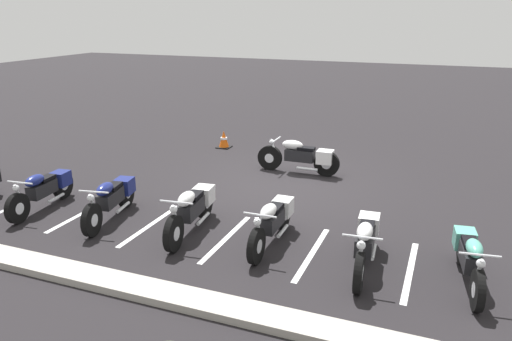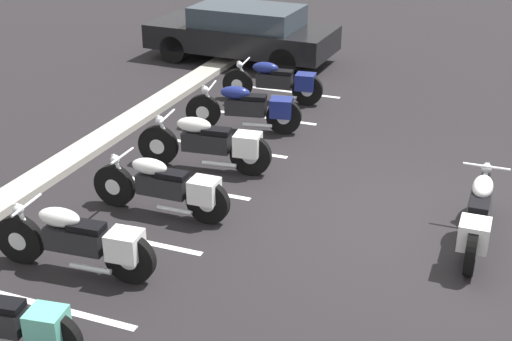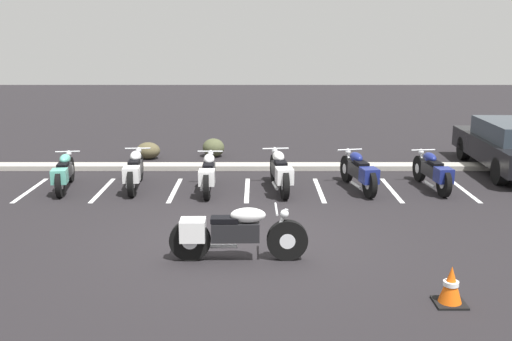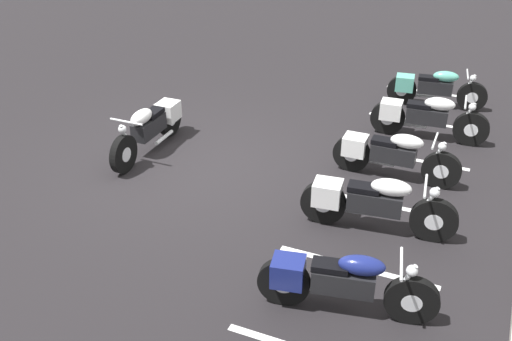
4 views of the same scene
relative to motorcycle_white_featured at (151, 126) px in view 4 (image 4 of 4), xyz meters
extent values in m
plane|color=black|center=(0.25, 0.88, -0.45)|extent=(60.00, 60.00, 0.00)
cylinder|color=black|center=(0.86, 0.01, -0.13)|extent=(0.64, 0.12, 0.64)
cylinder|color=silver|center=(0.86, 0.01, -0.13)|extent=(0.24, 0.12, 0.24)
cylinder|color=black|center=(-0.64, -0.01, -0.13)|extent=(0.64, 0.12, 0.64)
cylinder|color=silver|center=(-0.64, -0.01, -0.13)|extent=(0.24, 0.12, 0.24)
cube|color=black|center=(0.06, 0.00, 0.02)|extent=(0.74, 0.28, 0.29)
ellipsoid|color=white|center=(0.26, 0.00, 0.28)|extent=(0.55, 0.26, 0.23)
cube|color=black|center=(-0.10, 0.00, 0.21)|extent=(0.43, 0.24, 0.08)
cube|color=white|center=(-0.59, -0.01, 0.05)|extent=(0.39, 0.35, 0.33)
cylinder|color=silver|center=(0.75, 0.01, 0.12)|extent=(0.25, 0.06, 0.52)
cylinder|color=silver|center=(0.69, 0.01, 0.38)|extent=(0.04, 0.60, 0.03)
sphere|color=silver|center=(0.81, 0.01, 0.30)|extent=(0.14, 0.14, 0.14)
cylinder|color=silver|center=(-0.18, 0.13, -0.27)|extent=(0.53, 0.07, 0.07)
cylinder|color=black|center=(-4.00, 4.95, -0.16)|extent=(0.19, 0.60, 0.59)
cylinder|color=silver|center=(-4.00, 4.95, -0.16)|extent=(0.14, 0.24, 0.22)
cylinder|color=black|center=(-3.81, 3.59, -0.16)|extent=(0.19, 0.60, 0.59)
cylinder|color=silver|center=(-3.81, 3.59, -0.16)|extent=(0.14, 0.24, 0.22)
cube|color=black|center=(-3.90, 4.23, -0.02)|extent=(0.34, 0.70, 0.27)
ellipsoid|color=#59B29E|center=(-3.92, 4.40, 0.22)|extent=(0.30, 0.52, 0.21)
cube|color=black|center=(-3.88, 4.08, 0.16)|extent=(0.26, 0.42, 0.07)
cube|color=#59B29E|center=(-3.81, 3.63, 0.00)|extent=(0.37, 0.40, 0.30)
cylinder|color=silver|center=(-3.98, 4.85, 0.08)|extent=(0.08, 0.24, 0.47)
cylinder|color=silver|center=(-3.98, 4.80, 0.31)|extent=(0.55, 0.11, 0.03)
sphere|color=silver|center=(-3.99, 4.91, 0.24)|extent=(0.12, 0.12, 0.12)
cylinder|color=silver|center=(-3.99, 3.99, -0.29)|extent=(0.13, 0.49, 0.06)
cylinder|color=black|center=(-2.39, 5.10, -0.14)|extent=(0.16, 0.63, 0.62)
cylinder|color=silver|center=(-2.39, 5.10, -0.14)|extent=(0.14, 0.25, 0.24)
cylinder|color=black|center=(-2.29, 3.64, -0.14)|extent=(0.16, 0.63, 0.62)
cylinder|color=silver|center=(-2.29, 3.64, -0.14)|extent=(0.14, 0.25, 0.24)
cube|color=black|center=(-2.34, 4.32, 0.01)|extent=(0.32, 0.74, 0.28)
ellipsoid|color=white|center=(-2.35, 4.51, 0.26)|extent=(0.28, 0.55, 0.23)
cube|color=black|center=(-2.32, 4.16, 0.20)|extent=(0.26, 0.43, 0.08)
cube|color=white|center=(-2.29, 3.68, 0.03)|extent=(0.37, 0.40, 0.32)
cylinder|color=silver|center=(-2.38, 4.99, 0.11)|extent=(0.07, 0.25, 0.50)
cylinder|color=silver|center=(-2.38, 4.93, 0.36)|extent=(0.59, 0.08, 0.03)
sphere|color=silver|center=(-2.39, 5.05, 0.28)|extent=(0.13, 0.13, 0.13)
cylinder|color=silver|center=(-2.45, 4.08, -0.28)|extent=(0.10, 0.52, 0.07)
cylinder|color=black|center=(-0.67, 4.84, -0.14)|extent=(0.12, 0.61, 0.61)
cylinder|color=silver|center=(-0.67, 4.84, -0.14)|extent=(0.12, 0.23, 0.23)
cylinder|color=black|center=(-0.66, 3.41, -0.14)|extent=(0.12, 0.61, 0.61)
cylinder|color=silver|center=(-0.66, 3.41, -0.14)|extent=(0.12, 0.23, 0.23)
cube|color=black|center=(-0.66, 4.08, 0.00)|extent=(0.27, 0.71, 0.28)
ellipsoid|color=white|center=(-0.67, 4.26, 0.25)|extent=(0.25, 0.52, 0.22)
cube|color=black|center=(-0.66, 3.92, 0.18)|extent=(0.23, 0.41, 0.07)
cube|color=white|center=(-0.66, 3.45, 0.02)|extent=(0.34, 0.37, 0.31)
cylinder|color=silver|center=(-0.67, 4.73, 0.10)|extent=(0.06, 0.24, 0.49)
cylinder|color=silver|center=(-0.67, 4.67, 0.34)|extent=(0.57, 0.04, 0.03)
sphere|color=silver|center=(-0.67, 4.79, 0.26)|extent=(0.13, 0.13, 0.13)
cylinder|color=silver|center=(-0.79, 3.84, -0.28)|extent=(0.07, 0.51, 0.06)
cylinder|color=black|center=(0.81, 4.95, -0.13)|extent=(0.19, 0.65, 0.65)
cylinder|color=silver|center=(0.81, 4.95, -0.13)|extent=(0.15, 0.26, 0.25)
cylinder|color=black|center=(0.98, 3.45, -0.13)|extent=(0.19, 0.65, 0.65)
cylinder|color=silver|center=(0.98, 3.45, -0.13)|extent=(0.15, 0.26, 0.25)
cube|color=black|center=(0.90, 4.15, 0.02)|extent=(0.36, 0.77, 0.29)
ellipsoid|color=white|center=(0.88, 4.35, 0.28)|extent=(0.32, 0.57, 0.23)
cube|color=black|center=(0.92, 3.99, 0.22)|extent=(0.28, 0.45, 0.08)
cube|color=white|center=(0.98, 3.50, 0.05)|extent=(0.39, 0.43, 0.33)
cylinder|color=silver|center=(0.82, 4.84, 0.13)|extent=(0.09, 0.26, 0.52)
cylinder|color=silver|center=(0.83, 4.78, 0.38)|extent=(0.61, 0.10, 0.04)
sphere|color=silver|center=(0.81, 4.90, 0.30)|extent=(0.14, 0.14, 0.14)
cylinder|color=silver|center=(0.79, 3.89, -0.27)|extent=(0.13, 0.54, 0.07)
cylinder|color=black|center=(2.51, 4.98, -0.14)|extent=(0.23, 0.63, 0.62)
cylinder|color=silver|center=(2.51, 4.98, -0.14)|extent=(0.16, 0.25, 0.24)
cylinder|color=black|center=(2.79, 3.55, -0.14)|extent=(0.23, 0.63, 0.62)
cylinder|color=silver|center=(2.79, 3.55, -0.14)|extent=(0.16, 0.25, 0.24)
cube|color=black|center=(2.66, 4.22, 0.00)|extent=(0.39, 0.75, 0.28)
ellipsoid|color=navy|center=(2.63, 4.40, 0.26)|extent=(0.34, 0.56, 0.23)
cube|color=black|center=(2.69, 4.06, 0.19)|extent=(0.30, 0.45, 0.08)
cube|color=navy|center=(2.78, 3.59, 0.03)|extent=(0.40, 0.43, 0.32)
cylinder|color=silver|center=(2.54, 4.87, 0.11)|extent=(0.10, 0.25, 0.50)
cylinder|color=silver|center=(2.55, 4.81, 0.35)|extent=(0.58, 0.14, 0.03)
sphere|color=silver|center=(2.52, 4.93, 0.27)|extent=(0.13, 0.13, 0.13)
cylinder|color=silver|center=(2.58, 3.96, -0.28)|extent=(0.16, 0.52, 0.07)
cube|color=white|center=(-4.67, 4.18, -0.45)|extent=(0.10, 2.10, 0.00)
cube|color=white|center=(-3.06, 4.18, -0.45)|extent=(0.10, 2.10, 0.00)
cube|color=white|center=(-1.44, 4.18, -0.45)|extent=(0.10, 2.10, 0.00)
cube|color=white|center=(0.18, 4.18, -0.45)|extent=(0.10, 2.10, 0.00)
cube|color=white|center=(1.80, 4.18, -0.45)|extent=(0.10, 2.10, 0.00)
camera|label=1|loc=(-3.38, 11.68, 3.52)|focal=35.00mm
camera|label=2|loc=(-8.30, -0.29, 4.20)|focal=50.00mm
camera|label=3|loc=(0.38, -8.75, 3.03)|focal=42.00mm
camera|label=4|loc=(7.91, 5.41, 4.42)|focal=42.00mm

